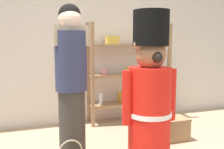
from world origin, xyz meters
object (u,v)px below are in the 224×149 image
teddy_bear_guard (150,94)px  display_crate (172,129)px  person_shopper (71,84)px  merchandise_shelf (129,72)px

teddy_bear_guard → display_crate: (0.59, 0.46, -0.62)m
teddy_bear_guard → display_crate: teddy_bear_guard is taller
teddy_bear_guard → person_shopper: person_shopper is taller
merchandise_shelf → person_shopper: size_ratio=0.96×
merchandise_shelf → teddy_bear_guard: size_ratio=0.98×
person_shopper → teddy_bear_guard: bearing=-6.4°
merchandise_shelf → display_crate: bearing=-77.2°
merchandise_shelf → display_crate: 1.24m
merchandise_shelf → display_crate: (0.23, -1.02, -0.67)m
teddy_bear_guard → person_shopper: bearing=173.6°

